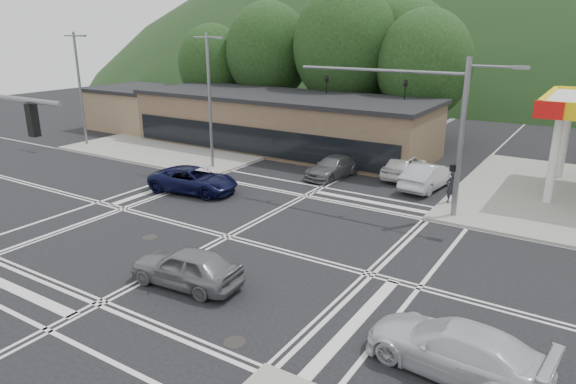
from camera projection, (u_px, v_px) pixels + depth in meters
The scene contains 20 objects.
ground at pixel (227, 237), 23.92m from camera, with size 120.00×120.00×0.00m, color black.
sidewalk_nw at pixel (200, 141), 43.60m from camera, with size 16.00×16.00×0.15m, color gray.
commercial_row at pixel (282, 123), 41.06m from camera, with size 24.00×8.00×4.00m, color brown.
commercial_nw at pixel (142, 109), 49.26m from camera, with size 8.00×7.00×3.60m, color #846B4F.
hill_north at pixel (529, 79), 96.35m from camera, with size 252.00×126.00×140.00m, color #1E3819.
tree_n_a at pixel (268, 52), 48.17m from camera, with size 8.00×8.00×11.75m.
tree_n_b at pixel (345, 46), 43.90m from camera, with size 9.00×9.00×12.98m.
tree_n_c at pixel (424, 65), 40.74m from camera, with size 7.60×7.60×10.87m.
tree_n_d at pixel (213, 64), 50.82m from camera, with size 6.80×6.80×9.76m.
tree_n_e at pixel (406, 53), 45.28m from camera, with size 8.40×8.40×11.98m.
streetlight_nw at pixel (210, 95), 33.91m from camera, with size 2.50×0.25×9.00m.
streetlight_w at pixel (80, 84), 40.78m from camera, with size 2.50×0.25×9.00m.
signal_mast_ne at pixel (437, 117), 25.43m from camera, with size 11.65×0.30×8.00m.
car_blue_west at pixel (194, 180), 30.21m from camera, with size 2.45×5.31×1.47m, color black.
car_grey_center at pixel (186, 267), 19.21m from camera, with size 1.77×4.41×1.50m, color slate.
car_silver_east at pixel (455, 348), 14.34m from camera, with size 2.08×5.13×1.49m, color silver.
car_queue_a at pixel (428, 176), 30.85m from camera, with size 1.68×4.81×1.58m, color #AEAFB5.
car_queue_b at pixel (405, 165), 33.19m from camera, with size 1.86×4.63×1.58m, color silver.
car_northbound at pixel (333, 167), 33.30m from camera, with size 1.86×4.56×1.32m, color #585B5D.
pedestrian at pixel (452, 187), 27.95m from camera, with size 0.64×0.42×1.75m, color black.
Camera 1 is at (14.22, -17.19, 9.30)m, focal length 32.00 mm.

